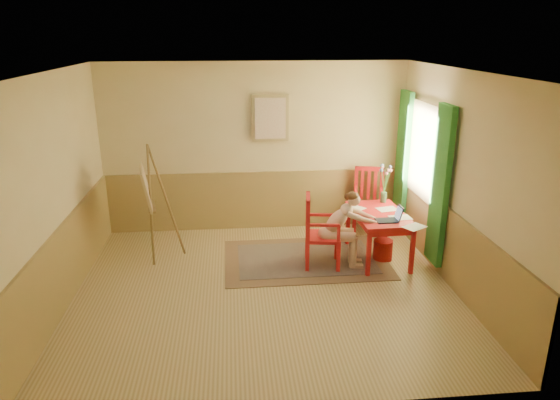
{
  "coord_description": "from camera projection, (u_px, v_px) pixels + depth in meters",
  "views": [
    {
      "loc": [
        -0.38,
        -5.97,
        3.23
      ],
      "look_at": [
        0.25,
        0.55,
        1.05
      ],
      "focal_mm": 32.45,
      "sensor_mm": 36.0,
      "label": 1
    }
  ],
  "objects": [
    {
      "name": "room",
      "position": [
        264.0,
        188.0,
        6.25
      ],
      "size": [
        5.04,
        4.54,
        2.84
      ],
      "color": "tan",
      "rests_on": "ground"
    },
    {
      "name": "easel",
      "position": [
        149.0,
        192.0,
        7.32
      ],
      "size": [
        0.63,
        0.78,
        1.74
      ],
      "color": "olive",
      "rests_on": "room"
    },
    {
      "name": "chair_left",
      "position": [
        319.0,
        232.0,
        7.19
      ],
      "size": [
        0.55,
        0.53,
        1.06
      ],
      "color": "red",
      "rests_on": "room"
    },
    {
      "name": "rug",
      "position": [
        306.0,
        259.0,
        7.55
      ],
      "size": [
        2.41,
        1.62,
        0.02
      ],
      "color": "#8C7251",
      "rests_on": "room"
    },
    {
      "name": "wall_portrait",
      "position": [
        270.0,
        118.0,
        8.2
      ],
      "size": [
        0.6,
        0.05,
        0.76
      ],
      "color": "tan",
      "rests_on": "room"
    },
    {
      "name": "wastebasket",
      "position": [
        383.0,
        250.0,
        7.52
      ],
      "size": [
        0.34,
        0.34,
        0.3
      ],
      "primitive_type": "cylinder",
      "rotation": [
        0.0,
        0.0,
        -0.24
      ],
      "color": "#AF1C1A",
      "rests_on": "room"
    },
    {
      "name": "laptop",
      "position": [
        391.0,
        218.0,
        7.06
      ],
      "size": [
        0.36,
        0.22,
        0.21
      ],
      "color": "#1E2338",
      "rests_on": "table"
    },
    {
      "name": "vase",
      "position": [
        384.0,
        185.0,
        7.78
      ],
      "size": [
        0.26,
        0.29,
        0.59
      ],
      "color": "#3F724C",
      "rests_on": "table"
    },
    {
      "name": "wainscot",
      "position": [
        261.0,
        231.0,
        7.29
      ],
      "size": [
        5.0,
        4.5,
        1.0
      ],
      "color": "#957D4B",
      "rests_on": "room"
    },
    {
      "name": "table",
      "position": [
        379.0,
        219.0,
        7.4
      ],
      "size": [
        0.76,
        1.22,
        0.72
      ],
      "color": "red",
      "rests_on": "room"
    },
    {
      "name": "figure",
      "position": [
        342.0,
        226.0,
        7.15
      ],
      "size": [
        0.86,
        0.42,
        1.13
      ],
      "color": "beige",
      "rests_on": "room"
    },
    {
      "name": "papers",
      "position": [
        389.0,
        215.0,
        7.27
      ],
      "size": [
        0.99,
        1.14,
        0.0
      ],
      "color": "white",
      "rests_on": "table"
    },
    {
      "name": "window",
      "position": [
        421.0,
        165.0,
        7.53
      ],
      "size": [
        0.12,
        2.01,
        2.2
      ],
      "color": "white",
      "rests_on": "room"
    },
    {
      "name": "chair_back",
      "position": [
        368.0,
        201.0,
        8.44
      ],
      "size": [
        0.59,
        0.6,
        1.1
      ],
      "color": "red",
      "rests_on": "room"
    }
  ]
}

